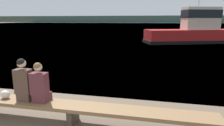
{
  "coord_description": "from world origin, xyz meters",
  "views": [
    {
      "loc": [
        1.77,
        -0.93,
        2.35
      ],
      "look_at": [
        0.26,
        6.02,
        0.81
      ],
      "focal_mm": 32.0,
      "sensor_mm": 36.0,
      "label": 1
    }
  ],
  "objects_px": {
    "person_right": "(40,85)",
    "tugboat_red": "(196,32)",
    "bench_main": "(73,108)",
    "shopping_bag": "(5,94)",
    "person_left": "(24,82)"
  },
  "relations": [
    {
      "from": "person_right",
      "to": "tugboat_red",
      "type": "relative_size",
      "value": 0.09
    },
    {
      "from": "bench_main",
      "to": "shopping_bag",
      "type": "distance_m",
      "value": 1.77
    },
    {
      "from": "bench_main",
      "to": "tugboat_red",
      "type": "height_order",
      "value": "tugboat_red"
    },
    {
      "from": "person_right",
      "to": "shopping_bag",
      "type": "bearing_deg",
      "value": 179.88
    },
    {
      "from": "bench_main",
      "to": "person_right",
      "type": "height_order",
      "value": "person_right"
    },
    {
      "from": "bench_main",
      "to": "tugboat_red",
      "type": "relative_size",
      "value": 0.59
    },
    {
      "from": "person_left",
      "to": "shopping_bag",
      "type": "distance_m",
      "value": 0.66
    },
    {
      "from": "shopping_bag",
      "to": "person_right",
      "type": "bearing_deg",
      "value": -0.12
    },
    {
      "from": "bench_main",
      "to": "person_right",
      "type": "distance_m",
      "value": 0.93
    },
    {
      "from": "tugboat_red",
      "to": "shopping_bag",
      "type": "bearing_deg",
      "value": 137.69
    },
    {
      "from": "bench_main",
      "to": "person_left",
      "type": "relative_size",
      "value": 6.13
    },
    {
      "from": "bench_main",
      "to": "shopping_bag",
      "type": "xyz_separation_m",
      "value": [
        -1.76,
        0.0,
        0.19
      ]
    },
    {
      "from": "person_left",
      "to": "shopping_bag",
      "type": "bearing_deg",
      "value": 179.58
    },
    {
      "from": "bench_main",
      "to": "shopping_bag",
      "type": "relative_size",
      "value": 26.2
    },
    {
      "from": "person_left",
      "to": "tugboat_red",
      "type": "xyz_separation_m",
      "value": [
        7.12,
        18.4,
        0.23
      ]
    }
  ]
}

